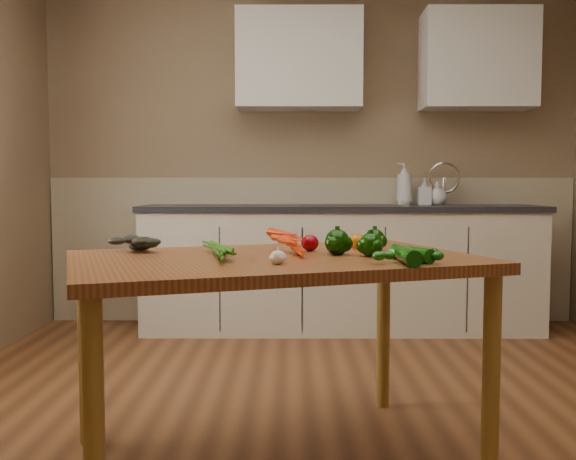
{
  "coord_description": "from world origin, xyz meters",
  "views": [
    {
      "loc": [
        -0.16,
        -2.42,
        1.05
      ],
      "look_at": [
        -0.17,
        0.21,
        0.86
      ],
      "focal_mm": 40.0,
      "sensor_mm": 36.0,
      "label": 1
    }
  ],
  "objects_px": {
    "leafy_greens": "(133,239)",
    "pepper_a": "(337,242)",
    "carrot_bunch": "(268,245)",
    "zucchini_b": "(408,256)",
    "tomato_c": "(357,241)",
    "soap_bottle_b": "(425,191)",
    "table": "(274,279)",
    "tomato_a": "(310,243)",
    "garlic_bulb": "(278,257)",
    "zucchini_a": "(412,254)",
    "pepper_c": "(371,245)",
    "soap_bottle_a": "(404,184)",
    "pepper_b": "(375,240)",
    "soap_bottle_c": "(437,193)",
    "tomato_b": "(337,240)"
  },
  "relations": [
    {
      "from": "carrot_bunch",
      "to": "tomato_a",
      "type": "bearing_deg",
      "value": 18.15
    },
    {
      "from": "garlic_bulb",
      "to": "soap_bottle_b",
      "type": "bearing_deg",
      "value": 68.18
    },
    {
      "from": "tomato_c",
      "to": "pepper_c",
      "type": "bearing_deg",
      "value": -86.12
    },
    {
      "from": "pepper_b",
      "to": "tomato_b",
      "type": "xyz_separation_m",
      "value": [
        -0.14,
        0.14,
        -0.01
      ]
    },
    {
      "from": "table",
      "to": "zucchini_a",
      "type": "distance_m",
      "value": 0.52
    },
    {
      "from": "pepper_b",
      "to": "garlic_bulb",
      "type": "bearing_deg",
      "value": -130.38
    },
    {
      "from": "zucchini_b",
      "to": "zucchini_a",
      "type": "bearing_deg",
      "value": 71.03
    },
    {
      "from": "tomato_c",
      "to": "zucchini_a",
      "type": "relative_size",
      "value": 0.34
    },
    {
      "from": "table",
      "to": "leafy_greens",
      "type": "relative_size",
      "value": 8.09
    },
    {
      "from": "carrot_bunch",
      "to": "pepper_c",
      "type": "relative_size",
      "value": 3.14
    },
    {
      "from": "pepper_a",
      "to": "tomato_b",
      "type": "bearing_deg",
      "value": 85.74
    },
    {
      "from": "tomato_a",
      "to": "tomato_c",
      "type": "xyz_separation_m",
      "value": [
        0.2,
        0.11,
        -0.0
      ]
    },
    {
      "from": "soap_bottle_a",
      "to": "carrot_bunch",
      "type": "distance_m",
      "value": 2.53
    },
    {
      "from": "tomato_c",
      "to": "zucchini_b",
      "type": "bearing_deg",
      "value": -77.59
    },
    {
      "from": "soap_bottle_c",
      "to": "zucchini_b",
      "type": "distance_m",
      "value": 2.65
    },
    {
      "from": "garlic_bulb",
      "to": "pepper_c",
      "type": "bearing_deg",
      "value": 34.54
    },
    {
      "from": "soap_bottle_a",
      "to": "pepper_a",
      "type": "xyz_separation_m",
      "value": [
        -0.67,
        -2.35,
        -0.22
      ]
    },
    {
      "from": "tomato_c",
      "to": "zucchini_b",
      "type": "xyz_separation_m",
      "value": [
        0.12,
        -0.53,
        -0.0
      ]
    },
    {
      "from": "carrot_bunch",
      "to": "leafy_greens",
      "type": "xyz_separation_m",
      "value": [
        -0.54,
        0.1,
        0.02
      ]
    },
    {
      "from": "table",
      "to": "carrot_bunch",
      "type": "bearing_deg",
      "value": 98.46
    },
    {
      "from": "zucchini_b",
      "to": "soap_bottle_a",
      "type": "bearing_deg",
      "value": 80.3
    },
    {
      "from": "leafy_greens",
      "to": "pepper_b",
      "type": "relative_size",
      "value": 2.44
    },
    {
      "from": "leafy_greens",
      "to": "tomato_c",
      "type": "distance_m",
      "value": 0.91
    },
    {
      "from": "leafy_greens",
      "to": "pepper_a",
      "type": "distance_m",
      "value": 0.81
    },
    {
      "from": "table",
      "to": "tomato_a",
      "type": "relative_size",
      "value": 23.67
    },
    {
      "from": "tomato_a",
      "to": "tomato_c",
      "type": "distance_m",
      "value": 0.23
    },
    {
      "from": "pepper_c",
      "to": "tomato_b",
      "type": "relative_size",
      "value": 1.31
    },
    {
      "from": "zucchini_b",
      "to": "soap_bottle_c",
      "type": "bearing_deg",
      "value": 75.12
    },
    {
      "from": "table",
      "to": "pepper_b",
      "type": "height_order",
      "value": "pepper_b"
    },
    {
      "from": "carrot_bunch",
      "to": "tomato_c",
      "type": "xyz_separation_m",
      "value": [
        0.37,
        0.24,
        -0.01
      ]
    },
    {
      "from": "soap_bottle_b",
      "to": "leafy_greens",
      "type": "relative_size",
      "value": 0.94
    },
    {
      "from": "carrot_bunch",
      "to": "tomato_c",
      "type": "relative_size",
      "value": 4.14
    },
    {
      "from": "table",
      "to": "soap_bottle_a",
      "type": "bearing_deg",
      "value": 50.11
    },
    {
      "from": "soap_bottle_b",
      "to": "tomato_a",
      "type": "distance_m",
      "value": 2.32
    },
    {
      "from": "soap_bottle_a",
      "to": "zucchini_a",
      "type": "xyz_separation_m",
      "value": [
        -0.42,
        -2.56,
        -0.25
      ]
    },
    {
      "from": "soap_bottle_b",
      "to": "zucchini_a",
      "type": "distance_m",
      "value": 2.54
    },
    {
      "from": "carrot_bunch",
      "to": "zucchini_b",
      "type": "bearing_deg",
      "value": -50.25
    },
    {
      "from": "pepper_b",
      "to": "tomato_c",
      "type": "distance_m",
      "value": 0.1
    },
    {
      "from": "carrot_bunch",
      "to": "tomato_b",
      "type": "xyz_separation_m",
      "value": [
        0.29,
        0.3,
        -0.01
      ]
    },
    {
      "from": "leafy_greens",
      "to": "tomato_c",
      "type": "relative_size",
      "value": 3.18
    },
    {
      "from": "table",
      "to": "garlic_bulb",
      "type": "distance_m",
      "value": 0.26
    },
    {
      "from": "carrot_bunch",
      "to": "pepper_c",
      "type": "height_order",
      "value": "pepper_c"
    },
    {
      "from": "table",
      "to": "tomato_c",
      "type": "xyz_separation_m",
      "value": [
        0.34,
        0.29,
        0.12
      ]
    },
    {
      "from": "carrot_bunch",
      "to": "zucchini_a",
      "type": "xyz_separation_m",
      "value": [
        0.51,
        -0.21,
        -0.01
      ]
    },
    {
      "from": "soap_bottle_c",
      "to": "pepper_b",
      "type": "xyz_separation_m",
      "value": [
        -0.73,
        -2.11,
        -0.16
      ]
    },
    {
      "from": "tomato_a",
      "to": "tomato_c",
      "type": "bearing_deg",
      "value": 28.68
    },
    {
      "from": "tomato_b",
      "to": "zucchini_a",
      "type": "bearing_deg",
      "value": -66.7
    },
    {
      "from": "garlic_bulb",
      "to": "tomato_c",
      "type": "relative_size",
      "value": 0.83
    },
    {
      "from": "soap_bottle_a",
      "to": "carrot_bunch",
      "type": "xyz_separation_m",
      "value": [
        -0.93,
        -2.35,
        -0.24
      ]
    },
    {
      "from": "pepper_c",
      "to": "zucchini_b",
      "type": "bearing_deg",
      "value": -67.7
    }
  ]
}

